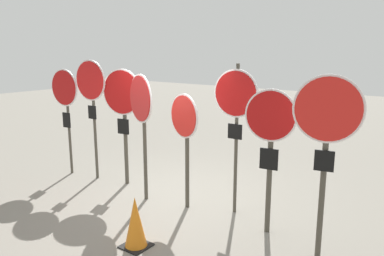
{
  "coord_description": "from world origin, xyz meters",
  "views": [
    {
      "loc": [
        4.35,
        -5.03,
        2.78
      ],
      "look_at": [
        0.61,
        0.0,
        1.47
      ],
      "focal_mm": 35.0,
      "sensor_mm": 36.0,
      "label": 1
    }
  ],
  "objects_px": {
    "stop_sign_1": "(91,91)",
    "stop_sign_3": "(141,109)",
    "stop_sign_7": "(327,129)",
    "stop_sign_0": "(65,97)",
    "stop_sign_6": "(270,135)",
    "stop_sign_4": "(185,127)",
    "stop_sign_2": "(123,103)",
    "traffic_cone_0": "(135,222)",
    "stop_sign_5": "(236,106)"
  },
  "relations": [
    {
      "from": "stop_sign_1",
      "to": "stop_sign_7",
      "type": "bearing_deg",
      "value": -7.22
    },
    {
      "from": "stop_sign_3",
      "to": "stop_sign_4",
      "type": "distance_m",
      "value": 0.91
    },
    {
      "from": "stop_sign_3",
      "to": "stop_sign_5",
      "type": "distance_m",
      "value": 1.74
    },
    {
      "from": "stop_sign_4",
      "to": "stop_sign_7",
      "type": "bearing_deg",
      "value": 10.31
    },
    {
      "from": "stop_sign_1",
      "to": "traffic_cone_0",
      "type": "bearing_deg",
      "value": -32.44
    },
    {
      "from": "stop_sign_2",
      "to": "stop_sign_6",
      "type": "height_order",
      "value": "stop_sign_2"
    },
    {
      "from": "stop_sign_0",
      "to": "stop_sign_3",
      "type": "xyz_separation_m",
      "value": [
        2.42,
        -0.11,
        -0.03
      ]
    },
    {
      "from": "stop_sign_2",
      "to": "stop_sign_6",
      "type": "relative_size",
      "value": 1.08
    },
    {
      "from": "stop_sign_0",
      "to": "stop_sign_4",
      "type": "relative_size",
      "value": 1.16
    },
    {
      "from": "stop_sign_4",
      "to": "traffic_cone_0",
      "type": "relative_size",
      "value": 2.72
    },
    {
      "from": "stop_sign_4",
      "to": "stop_sign_7",
      "type": "height_order",
      "value": "stop_sign_7"
    },
    {
      "from": "stop_sign_2",
      "to": "traffic_cone_0",
      "type": "bearing_deg",
      "value": -49.68
    },
    {
      "from": "stop_sign_3",
      "to": "stop_sign_5",
      "type": "height_order",
      "value": "stop_sign_5"
    },
    {
      "from": "stop_sign_4",
      "to": "traffic_cone_0",
      "type": "height_order",
      "value": "stop_sign_4"
    },
    {
      "from": "stop_sign_0",
      "to": "stop_sign_5",
      "type": "distance_m",
      "value": 4.1
    },
    {
      "from": "stop_sign_1",
      "to": "stop_sign_4",
      "type": "distance_m",
      "value": 2.57
    },
    {
      "from": "stop_sign_0",
      "to": "stop_sign_4",
      "type": "height_order",
      "value": "stop_sign_0"
    },
    {
      "from": "stop_sign_3",
      "to": "stop_sign_4",
      "type": "xyz_separation_m",
      "value": [
        0.85,
        0.18,
        -0.27
      ]
    },
    {
      "from": "stop_sign_6",
      "to": "traffic_cone_0",
      "type": "bearing_deg",
      "value": -140.32
    },
    {
      "from": "stop_sign_1",
      "to": "stop_sign_0",
      "type": "bearing_deg",
      "value": -174.31
    },
    {
      "from": "stop_sign_0",
      "to": "traffic_cone_0",
      "type": "height_order",
      "value": "stop_sign_0"
    },
    {
      "from": "stop_sign_1",
      "to": "stop_sign_4",
      "type": "relative_size",
      "value": 1.26
    },
    {
      "from": "stop_sign_5",
      "to": "traffic_cone_0",
      "type": "height_order",
      "value": "stop_sign_5"
    },
    {
      "from": "stop_sign_3",
      "to": "traffic_cone_0",
      "type": "xyz_separation_m",
      "value": [
        1.12,
        -1.33,
        -1.37
      ]
    },
    {
      "from": "stop_sign_5",
      "to": "stop_sign_7",
      "type": "bearing_deg",
      "value": -22.91
    },
    {
      "from": "stop_sign_5",
      "to": "stop_sign_7",
      "type": "distance_m",
      "value": 1.78
    },
    {
      "from": "stop_sign_1",
      "to": "stop_sign_3",
      "type": "height_order",
      "value": "stop_sign_1"
    },
    {
      "from": "stop_sign_3",
      "to": "stop_sign_5",
      "type": "bearing_deg",
      "value": 37.72
    },
    {
      "from": "traffic_cone_0",
      "to": "stop_sign_3",
      "type": "bearing_deg",
      "value": 130.12
    },
    {
      "from": "stop_sign_0",
      "to": "stop_sign_6",
      "type": "relative_size",
      "value": 1.06
    },
    {
      "from": "stop_sign_3",
      "to": "stop_sign_7",
      "type": "xyz_separation_m",
      "value": [
        3.33,
        -0.11,
        0.06
      ]
    },
    {
      "from": "stop_sign_1",
      "to": "stop_sign_7",
      "type": "distance_m",
      "value": 5.01
    },
    {
      "from": "stop_sign_7",
      "to": "traffic_cone_0",
      "type": "xyz_separation_m",
      "value": [
        -2.21,
        -1.21,
        -1.43
      ]
    },
    {
      "from": "stop_sign_4",
      "to": "stop_sign_6",
      "type": "distance_m",
      "value": 1.59
    },
    {
      "from": "stop_sign_7",
      "to": "traffic_cone_0",
      "type": "bearing_deg",
      "value": -163.96
    },
    {
      "from": "stop_sign_4",
      "to": "stop_sign_5",
      "type": "height_order",
      "value": "stop_sign_5"
    },
    {
      "from": "stop_sign_3",
      "to": "stop_sign_2",
      "type": "bearing_deg",
      "value": 177.87
    },
    {
      "from": "stop_sign_0",
      "to": "stop_sign_1",
      "type": "height_order",
      "value": "stop_sign_1"
    },
    {
      "from": "stop_sign_6",
      "to": "stop_sign_7",
      "type": "height_order",
      "value": "stop_sign_7"
    },
    {
      "from": "stop_sign_0",
      "to": "stop_sign_7",
      "type": "bearing_deg",
      "value": -6.02
    },
    {
      "from": "stop_sign_0",
      "to": "traffic_cone_0",
      "type": "distance_m",
      "value": 4.07
    },
    {
      "from": "stop_sign_1",
      "to": "stop_sign_7",
      "type": "relative_size",
      "value": 1.04
    },
    {
      "from": "stop_sign_3",
      "to": "stop_sign_7",
      "type": "height_order",
      "value": "stop_sign_7"
    },
    {
      "from": "stop_sign_3",
      "to": "stop_sign_4",
      "type": "bearing_deg",
      "value": 32.56
    },
    {
      "from": "stop_sign_2",
      "to": "stop_sign_1",
      "type": "bearing_deg",
      "value": -178.23
    },
    {
      "from": "stop_sign_3",
      "to": "traffic_cone_0",
      "type": "height_order",
      "value": "stop_sign_3"
    },
    {
      "from": "stop_sign_0",
      "to": "stop_sign_7",
      "type": "xyz_separation_m",
      "value": [
        5.75,
        -0.22,
        0.03
      ]
    },
    {
      "from": "stop_sign_5",
      "to": "stop_sign_7",
      "type": "relative_size",
      "value": 1.03
    },
    {
      "from": "stop_sign_1",
      "to": "stop_sign_3",
      "type": "distance_m",
      "value": 1.7
    },
    {
      "from": "stop_sign_6",
      "to": "stop_sign_0",
      "type": "bearing_deg",
      "value": 171.78
    }
  ]
}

